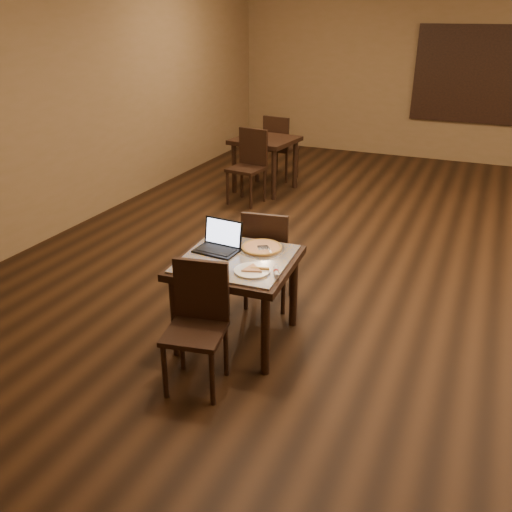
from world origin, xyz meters
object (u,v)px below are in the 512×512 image
at_px(chair_main_near, 198,318).
at_px(other_table_b_chair_near, 249,162).
at_px(other_table_b_chair_far, 279,144).
at_px(other_table_b, 265,147).
at_px(chair_main_far, 267,254).
at_px(laptop, 220,242).
at_px(pizza_pan, 262,249).
at_px(tiled_table, 237,269).

relative_size(chair_main_near, other_table_b_chair_near, 0.91).
bearing_deg(other_table_b_chair_far, other_table_b, 97.85).
relative_size(chair_main_far, laptop, 2.64).
xyz_separation_m(other_table_b, other_table_b_chair_far, (-0.01, 0.61, -0.08)).
relative_size(laptop, other_table_b, 0.38).
bearing_deg(pizza_pan, tiled_table, -116.57).
xyz_separation_m(tiled_table, other_table_b_chair_near, (-1.43, 3.40, -0.07)).
bearing_deg(other_table_b_chair_near, chair_main_near, -63.81).
xyz_separation_m(chair_main_far, other_table_b_chair_far, (-1.46, 4.00, 0.05)).
distance_m(laptop, pizza_pan, 0.35).
distance_m(tiled_table, other_table_b_chair_near, 3.69).
height_order(chair_main_near, pizza_pan, chair_main_near).
bearing_deg(chair_main_near, laptop, 93.45).
relative_size(laptop, pizza_pan, 0.96).
xyz_separation_m(chair_main_far, other_table_b_chair_near, (-1.44, 2.78, 0.05)).
relative_size(chair_main_near, other_table_b_chair_far, 0.91).
xyz_separation_m(chair_main_far, other_table_b, (-1.45, 3.39, 0.13)).
xyz_separation_m(chair_main_far, laptop, (-0.21, -0.51, 0.28)).
height_order(chair_main_near, other_table_b_chair_near, other_table_b_chair_near).
bearing_deg(chair_main_far, other_table_b_chair_far, -78.66).
bearing_deg(chair_main_near, other_table_b_chair_near, 98.53).
xyz_separation_m(tiled_table, other_table_b, (-1.44, 4.01, 0.01)).
bearing_deg(chair_main_near, pizza_pan, 70.17).
height_order(laptop, other_table_b, laptop).
bearing_deg(chair_main_far, tiled_table, 80.09).
bearing_deg(tiled_table, pizza_pan, 59.53).
bearing_deg(other_table_b_chair_near, other_table_b, 97.85).
relative_size(chair_main_far, other_table_b_chair_near, 0.92).
bearing_deg(tiled_table, other_table_b_chair_near, 108.88).
height_order(other_table_b, other_table_b_chair_near, other_table_b_chair_near).
bearing_deg(other_table_b_chair_near, other_table_b_chair_far, 97.85).
bearing_deg(pizza_pan, chair_main_far, 105.90).
xyz_separation_m(chair_main_near, chair_main_far, (0.03, 1.23, 0.01)).
relative_size(tiled_table, other_table_b_chair_far, 0.94).
distance_m(pizza_pan, other_table_b, 4.08).
relative_size(laptop, other_table_b_chair_near, 0.35).
height_order(other_table_b, other_table_b_chair_far, other_table_b_chair_far).
distance_m(chair_main_far, other_table_b_chair_near, 3.13).
bearing_deg(other_table_b, chair_main_near, -66.09).
xyz_separation_m(tiled_table, pizza_pan, (0.12, 0.24, 0.11)).
height_order(laptop, other_table_b_chair_far, other_table_b_chair_far).
bearing_deg(other_table_b_chair_far, tiled_table, 114.23).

